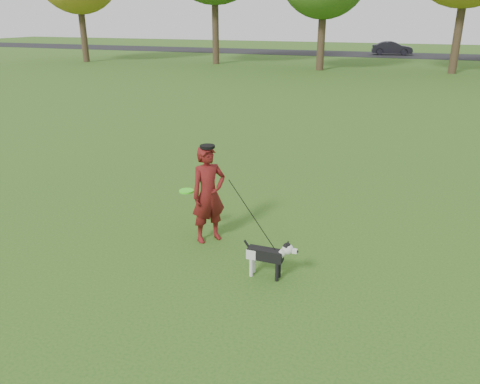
% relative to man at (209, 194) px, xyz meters
% --- Properties ---
extents(ground, '(120.00, 120.00, 0.00)m').
position_rel_man_xyz_m(ground, '(0.60, -0.43, -0.77)').
color(ground, '#285116').
rests_on(ground, ground).
extents(road, '(120.00, 7.00, 0.02)m').
position_rel_man_xyz_m(road, '(0.60, 39.57, -0.76)').
color(road, black).
rests_on(road, ground).
extents(man, '(0.64, 0.67, 1.54)m').
position_rel_man_xyz_m(man, '(0.00, 0.00, 0.00)').
color(man, '#590C15').
rests_on(man, ground).
extents(dog, '(0.76, 0.15, 0.58)m').
position_rel_man_xyz_m(dog, '(1.23, -0.77, -0.41)').
color(dog, black).
rests_on(dog, ground).
extents(car_mid, '(3.65, 1.65, 1.16)m').
position_rel_man_xyz_m(car_mid, '(0.14, 39.57, -0.17)').
color(car_mid, black).
rests_on(car_mid, road).
extents(man_held_items, '(1.81, 0.88, 1.16)m').
position_rel_man_xyz_m(man_held_items, '(0.84, -0.41, -0.04)').
color(man_held_items, '#46FC1F').
rests_on(man_held_items, ground).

